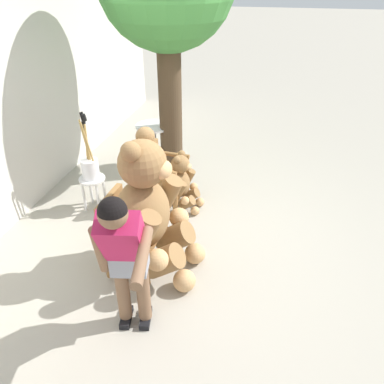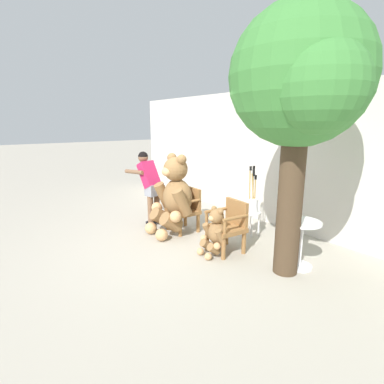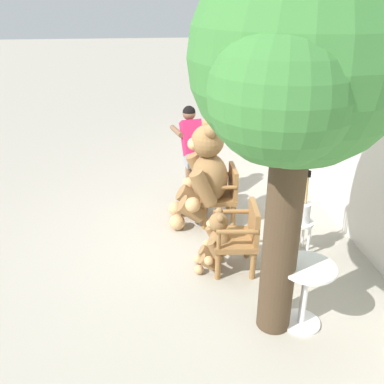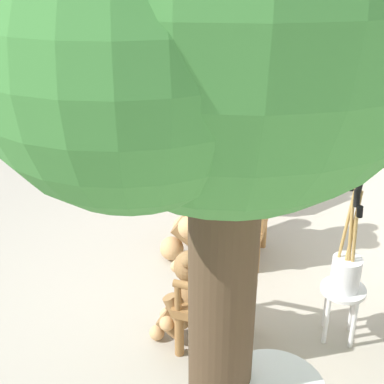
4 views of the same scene
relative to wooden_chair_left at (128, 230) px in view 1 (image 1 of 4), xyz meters
The scene contains 9 objects.
ground_plane 0.97m from the wooden_chair_left, 44.36° to the right, with size 60.00×60.00×0.00m, color #A8A091.
wooden_chair_left is the anchor object (origin of this frame).
wooden_chair_right 1.23m from the wooden_chair_left, ahead, with size 0.61×0.57×0.86m.
teddy_bear_large 0.40m from the wooden_chair_left, 91.29° to the right, with size 0.93×0.89×1.55m.
teddy_bear_small 1.26m from the wooden_chair_left, 13.13° to the right, with size 0.49×0.47×0.81m.
person_visitor 1.00m from the wooden_chair_left, 157.95° to the right, with size 0.76×0.57×1.53m.
white_stool 1.30m from the wooden_chair_left, 41.90° to the left, with size 0.34×0.34×0.46m.
brush_bucket 1.31m from the wooden_chair_left, 41.86° to the left, with size 0.22×0.22×0.89m.
round_side_table 2.34m from the wooden_chair_left, 10.77° to the left, with size 0.56×0.56×0.72m.
Camera 1 is at (-3.51, -0.73, 2.82)m, focal length 35.00 mm.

